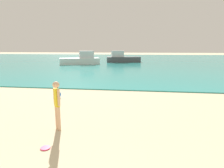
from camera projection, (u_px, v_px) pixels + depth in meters
name	position (u px, v px, depth m)	size (l,w,h in m)	color
water	(134.00, 60.00, 40.40)	(160.00, 60.00, 0.06)	teal
person_standing	(57.00, 103.00, 5.75)	(0.29, 0.26, 1.58)	#DDAD84
frisbee	(45.00, 148.00, 4.81)	(0.25, 0.25, 0.03)	#E51E4C
boat_near	(81.00, 60.00, 28.58)	(6.28, 4.03, 2.04)	white
boat_far	(122.00, 58.00, 32.71)	(6.16, 3.10, 2.00)	#4C4C51
beach_ball	(58.00, 94.00, 9.66)	(0.35, 0.35, 0.35)	blue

